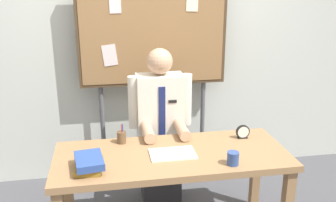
% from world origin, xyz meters
% --- Properties ---
extents(back_wall, '(6.40, 0.08, 2.70)m').
position_xyz_m(back_wall, '(0.00, 1.18, 1.35)').
color(back_wall, silver).
rests_on(back_wall, ground_plane).
extents(desk, '(1.72, 0.70, 0.74)m').
position_xyz_m(desk, '(0.00, 0.00, 0.64)').
color(desk, '#9E754C').
rests_on(desk, ground_plane).
extents(person, '(0.55, 0.56, 1.41)m').
position_xyz_m(person, '(0.00, 0.57, 0.66)').
color(person, '#2D2D33').
rests_on(person, ground_plane).
extents(bulletin_board, '(1.38, 0.09, 2.04)m').
position_xyz_m(bulletin_board, '(-0.00, 0.97, 1.48)').
color(bulletin_board, '#4C3823').
rests_on(bulletin_board, ground_plane).
extents(book_stack, '(0.21, 0.29, 0.09)m').
position_xyz_m(book_stack, '(-0.59, -0.14, 0.78)').
color(book_stack, olive).
rests_on(book_stack, desk).
extents(open_notebook, '(0.33, 0.21, 0.01)m').
position_xyz_m(open_notebook, '(0.00, -0.02, 0.74)').
color(open_notebook, white).
rests_on(open_notebook, desk).
extents(desk_clock, '(0.11, 0.04, 0.11)m').
position_xyz_m(desk_clock, '(0.61, 0.18, 0.79)').
color(desk_clock, black).
rests_on(desk_clock, desk).
extents(coffee_mug, '(0.08, 0.08, 0.09)m').
position_xyz_m(coffee_mug, '(0.38, -0.24, 0.78)').
color(coffee_mug, '#334C8C').
rests_on(coffee_mug, desk).
extents(pen_holder, '(0.07, 0.07, 0.16)m').
position_xyz_m(pen_holder, '(-0.35, 0.25, 0.78)').
color(pen_holder, brown).
rests_on(pen_holder, desk).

